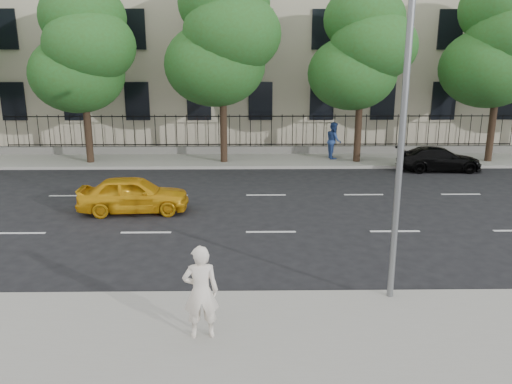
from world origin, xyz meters
The scene contains 15 objects.
ground centered at (0.00, 0.00, 0.00)m, with size 120.00×120.00×0.00m, color black.
near_sidewalk centered at (0.00, -4.00, 0.07)m, with size 60.00×4.00×0.15m, color gray.
far_sidewalk centered at (0.00, 14.00, 0.07)m, with size 60.00×4.00×0.15m, color gray.
lane_markings centered at (0.00, 4.75, 0.01)m, with size 49.60×4.62×0.01m, color silver, non-canonical shape.
masonry_building centered at (0.00, 22.95, 9.02)m, with size 34.60×12.11×18.50m.
iron_fence centered at (0.00, 15.70, 0.65)m, with size 30.00×0.50×2.20m.
street_light centered at (2.50, -1.77, 5.15)m, with size 0.25×3.32×8.05m.
tree_b centered at (-8.96, 13.36, 5.84)m, with size 5.53×5.12×8.97m.
tree_c centered at (-1.96, 13.36, 6.41)m, with size 5.89×5.50×9.80m.
tree_d centered at (5.04, 13.36, 5.84)m, with size 5.34×4.94×8.84m.
tree_e centered at (12.04, 13.36, 6.20)m, with size 5.71×5.31×9.46m.
yellow_taxi centered at (-4.85, 4.75, 0.66)m, with size 1.57×3.90×1.33m, color orange.
black_sedan centered at (8.72, 11.50, 0.59)m, with size 1.65×4.07×1.18m, color black.
woman_near centered at (-1.62, -3.94, 1.09)m, with size 0.68×0.45×1.87m, color white.
pedestrian_far centered at (3.89, 14.02, 1.14)m, with size 0.96×0.75×1.97m, color navy.
Camera 1 is at (-0.70, -12.61, 5.36)m, focal length 35.00 mm.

